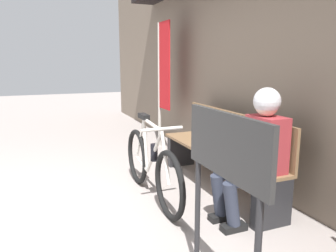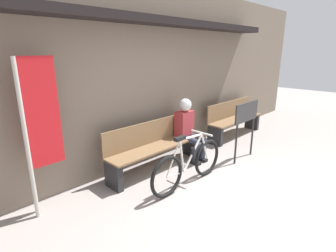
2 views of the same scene
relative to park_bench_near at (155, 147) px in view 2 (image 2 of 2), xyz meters
The scene contains 8 objects.
ground_plane 2.01m from the park_bench_near, 86.68° to the right, with size 24.00×24.00×0.00m, color gray.
storefront_wall 1.33m from the park_bench_near, 75.24° to the left, with size 12.00×0.56×3.20m.
park_bench_near is the anchor object (origin of this frame).
bicycle 0.80m from the park_bench_near, 92.68° to the right, with size 1.58×0.40×0.85m.
person_seated 0.81m from the park_bench_near, ahead, with size 0.34×0.59×1.17m.
park_bench_far 2.63m from the park_bench_near, ahead, with size 1.82×0.42×0.85m.
banner_pole 2.01m from the park_bench_near, behind, with size 0.45×0.05×1.98m.
signboard 1.79m from the park_bench_near, 31.19° to the right, with size 0.78×0.04×1.11m.
Camera 2 is at (-3.02, -1.18, 2.04)m, focal length 28.00 mm.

